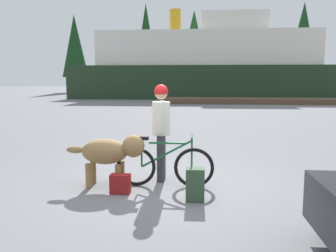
# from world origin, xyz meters

# --- Properties ---
(ground_plane) EXTENTS (160.00, 160.00, 0.00)m
(ground_plane) POSITION_xyz_m (0.00, 0.00, 0.00)
(ground_plane) COLOR slate
(bicycle) EXTENTS (1.69, 0.44, 0.90)m
(bicycle) POSITION_xyz_m (0.03, 0.05, 0.37)
(bicycle) COLOR black
(bicycle) RESTS_ON ground_plane
(person_cyclist) EXTENTS (0.32, 0.53, 1.75)m
(person_cyclist) POSITION_xyz_m (-0.05, 0.45, 1.06)
(person_cyclist) COLOR #333338
(person_cyclist) RESTS_ON ground_plane
(dog) EXTENTS (1.37, 0.51, 0.90)m
(dog) POSITION_xyz_m (-0.88, -0.00, 0.61)
(dog) COLOR olive
(dog) RESTS_ON ground_plane
(backpack) EXTENTS (0.28, 0.20, 0.51)m
(backpack) POSITION_xyz_m (0.58, -0.63, 0.25)
(backpack) COLOR #334C33
(backpack) RESTS_ON ground_plane
(handbag_pannier) EXTENTS (0.33, 0.19, 0.31)m
(handbag_pannier) POSITION_xyz_m (-0.64, -0.37, 0.16)
(handbag_pannier) COLOR maroon
(handbag_pannier) RESTS_ON ground_plane
(dock_pier) EXTENTS (19.13, 2.41, 0.40)m
(dock_pier) POSITION_xyz_m (7.46, 21.35, 0.20)
(dock_pier) COLOR brown
(dock_pier) RESTS_ON ground_plane
(ferry_boat) EXTENTS (25.58, 8.75, 8.67)m
(ferry_boat) POSITION_xyz_m (1.37, 30.16, 3.04)
(ferry_boat) COLOR #1E331E
(ferry_boat) RESTS_ON ground_plane
(pine_tree_far_left) EXTENTS (3.55, 3.55, 10.53)m
(pine_tree_far_left) POSITION_xyz_m (-16.41, 42.21, 6.30)
(pine_tree_far_left) COLOR #4C331E
(pine_tree_far_left) RESTS_ON ground_plane
(pine_tree_center) EXTENTS (3.82, 3.82, 11.04)m
(pine_tree_center) POSITION_xyz_m (-0.13, 43.34, 7.09)
(pine_tree_center) COLOR #4C331E
(pine_tree_center) RESTS_ON ground_plane
(pine_tree_far_right) EXTENTS (3.76, 3.76, 11.70)m
(pine_tree_far_right) POSITION_xyz_m (14.07, 42.56, 7.39)
(pine_tree_far_right) COLOR #4C331E
(pine_tree_far_right) RESTS_ON ground_plane
(pine_tree_mid_back) EXTENTS (3.19, 3.19, 12.85)m
(pine_tree_mid_back) POSITION_xyz_m (-7.27, 47.07, 7.96)
(pine_tree_mid_back) COLOR #4C331E
(pine_tree_mid_back) RESTS_ON ground_plane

